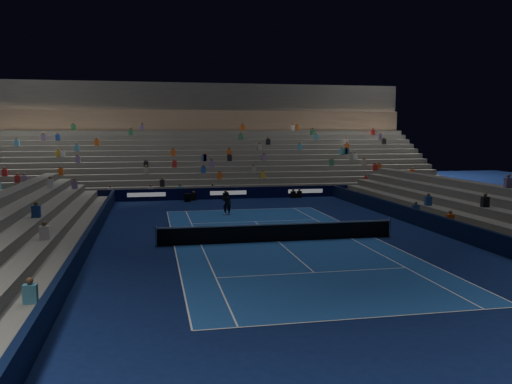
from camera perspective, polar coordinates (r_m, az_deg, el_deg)
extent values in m
plane|color=#0B1744|center=(28.27, 2.39, -5.38)|extent=(90.00, 90.00, 0.00)
cube|color=#1A4591|center=(28.27, 2.39, -5.37)|extent=(10.97, 23.77, 0.01)
cube|color=black|center=(46.16, -3.04, -0.13)|extent=(44.00, 0.25, 1.00)
cube|color=black|center=(31.86, 19.63, -3.49)|extent=(0.25, 37.00, 1.00)
cube|color=black|center=(27.58, -17.67, -4.93)|extent=(0.25, 37.00, 1.00)
cube|color=slate|center=(47.17, -3.21, -0.29)|extent=(44.00, 1.00, 0.50)
cube|color=slate|center=(48.13, -3.38, 0.14)|extent=(44.00, 1.00, 1.00)
cube|color=slate|center=(49.08, -3.54, 0.56)|extent=(44.00, 1.00, 1.50)
cube|color=slate|center=(50.05, -3.70, 0.96)|extent=(44.00, 1.00, 2.00)
cube|color=slate|center=(51.01, -3.85, 1.35)|extent=(44.00, 1.00, 2.50)
cube|color=slate|center=(51.98, -3.99, 1.72)|extent=(44.00, 1.00, 3.00)
cube|color=slate|center=(52.95, -4.13, 2.07)|extent=(44.00, 1.00, 3.50)
cube|color=slate|center=(53.92, -4.27, 2.42)|extent=(44.00, 1.00, 4.00)
cube|color=slate|center=(54.89, -4.40, 2.75)|extent=(44.00, 1.00, 4.50)
cube|color=slate|center=(55.87, -4.53, 3.07)|extent=(44.00, 1.00, 5.00)
cube|color=slate|center=(56.84, -4.65, 3.38)|extent=(44.00, 1.00, 5.50)
cube|color=slate|center=(57.82, -4.76, 3.68)|extent=(44.00, 1.00, 6.00)
cube|color=#97795D|center=(58.86, -4.93, 7.72)|extent=(44.00, 0.60, 2.20)
cube|color=#424240|center=(60.36, -5.10, 10.16)|extent=(44.00, 2.40, 3.00)
cube|color=#62625E|center=(32.32, 20.84, -3.85)|extent=(1.00, 37.00, 0.50)
cube|color=#62625E|center=(32.82, 22.34, -3.32)|extent=(1.00, 37.00, 1.00)
cube|color=#62625E|center=(33.34, 23.79, -2.80)|extent=(1.00, 37.00, 1.50)
cube|color=#62625E|center=(33.88, 25.20, -2.30)|extent=(1.00, 37.00, 2.00)
cube|color=slate|center=(27.73, -19.30, -5.46)|extent=(1.00, 37.00, 0.50)
cube|color=slate|center=(27.84, -21.36, -4.97)|extent=(1.00, 37.00, 1.00)
cube|color=slate|center=(27.99, -23.40, -4.48)|extent=(1.00, 37.00, 1.50)
cube|color=slate|center=(28.18, -25.42, -3.99)|extent=(1.00, 37.00, 2.00)
cylinder|color=#B2B2B7|center=(27.39, -10.77, -4.71)|extent=(0.10, 0.10, 1.10)
cylinder|color=#B2B2B7|center=(30.30, 14.26, -3.72)|extent=(0.10, 0.10, 1.10)
cube|color=black|center=(28.18, 2.39, -4.49)|extent=(12.80, 0.03, 0.90)
cube|color=white|center=(28.10, 2.40, -3.51)|extent=(12.80, 0.04, 0.08)
imported|color=black|center=(37.25, -3.16, -1.22)|extent=(0.68, 0.54, 1.64)
cube|color=black|center=(44.67, -7.43, -0.60)|extent=(0.55, 0.65, 0.68)
cylinder|color=black|center=(44.16, -7.40, -0.41)|extent=(0.18, 0.36, 0.16)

